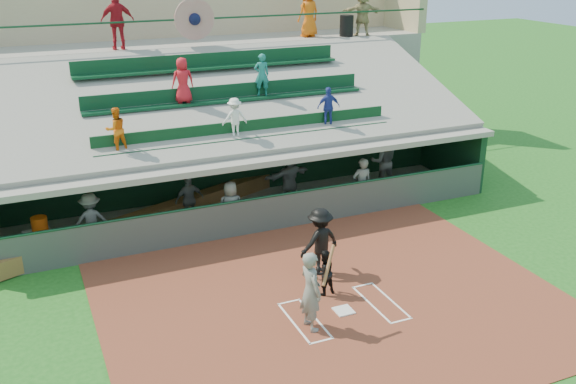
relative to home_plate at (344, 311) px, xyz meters
name	(u,v)px	position (x,y,z in m)	size (l,w,h in m)	color
ground	(344,312)	(0.00, 0.00, -0.04)	(100.00, 100.00, 0.00)	#1C5919
dirt_slab	(334,301)	(0.00, 0.50, -0.03)	(11.00, 9.00, 0.02)	brown
home_plate	(344,311)	(0.00, 0.00, 0.00)	(0.43, 0.43, 0.03)	white
batters_box_chalk	(344,311)	(0.00, 0.00, -0.01)	(2.65, 1.85, 0.01)	silver
dugout_floor	(247,210)	(0.00, 6.75, -0.02)	(16.00, 3.50, 0.04)	gray
concourse_slab	(189,99)	(0.00, 13.50, 2.26)	(20.00, 3.00, 4.60)	gray
grandstand	(210,117)	(-0.01, 10.51, 2.23)	(20.40, 10.40, 7.80)	#494E49
batter_at_plate	(311,291)	(-1.02, -0.31, 0.93)	(0.88, 0.78, 1.95)	#62645F
catcher	(324,272)	(-0.07, 0.93, 0.58)	(0.57, 0.45, 1.18)	black
home_umpire	(320,241)	(0.33, 2.00, 0.89)	(1.17, 0.67, 1.81)	black
dugout_bench	(227,192)	(-0.25, 7.94, 0.26)	(16.69, 0.50, 0.50)	olive
white_table	(39,242)	(-6.39, 6.12, 0.33)	(0.73, 0.55, 0.64)	white
water_cooler	(40,225)	(-6.32, 6.06, 0.87)	(0.44, 0.44, 0.44)	#DC500C
dugout_player_a	(91,220)	(-4.95, 5.92, 0.82)	(1.05, 0.60, 1.62)	#585B56
dugout_player_b	(189,200)	(-1.96, 6.43, 0.79)	(0.92, 0.38, 1.57)	#50524E
dugout_player_c	(231,207)	(-1.00, 5.29, 0.81)	(0.79, 0.51, 1.61)	#525450
dugout_player_d	(289,177)	(1.51, 6.72, 0.93)	(1.72, 0.55, 1.85)	#60635E
dugout_player_e	(362,185)	(3.41, 5.24, 0.90)	(0.65, 0.43, 1.78)	#52544F
dugout_player_f	(383,161)	(5.19, 6.83, 0.96)	(0.93, 0.73, 1.92)	#555853
trash_bin	(346,26)	(6.53, 12.37, 4.99)	(0.57, 0.57, 0.85)	black
concourse_staff_a	(117,21)	(-2.71, 12.36, 5.57)	(1.18, 0.49, 2.02)	#A8131E
concourse_staff_b	(309,13)	(5.03, 12.85, 5.53)	(0.95, 0.62, 1.94)	#D3580C
concourse_staff_c	(363,13)	(7.26, 12.36, 5.48)	(1.70, 0.54, 1.83)	tan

